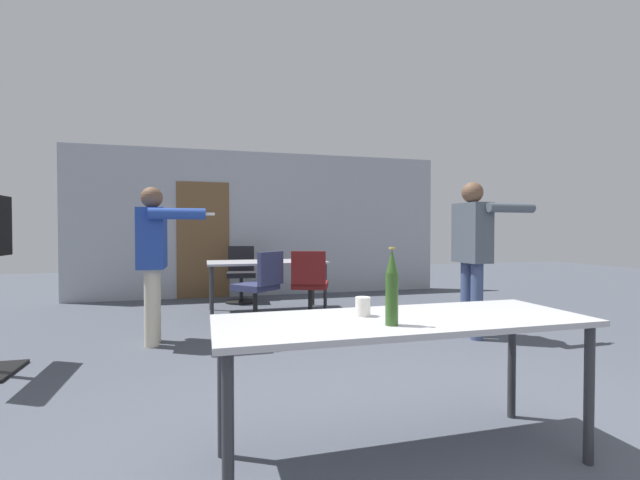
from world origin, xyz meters
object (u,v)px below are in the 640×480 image
beer_bottle (392,289)px  drink_cup (363,306)px  office_chair_far_right (260,290)px  person_far_watching (154,251)px  person_left_plaid (473,244)px  office_chair_side_rolled (310,288)px  office_chair_near_pushed (241,276)px

beer_bottle → drink_cup: size_ratio=3.72×
office_chair_far_right → person_far_watching: bearing=168.4°
office_chair_far_right → drink_cup: bearing=-129.6°
office_chair_far_right → beer_bottle: bearing=-128.8°
drink_cup → person_left_plaid: bearing=44.2°
person_far_watching → office_chair_side_rolled: person_far_watching is taller
person_far_watching → office_chair_side_rolled: (1.85, 0.66, -0.55)m
office_chair_near_pushed → drink_cup: 5.14m
office_chair_near_pushed → beer_bottle: beer_bottle is taller
office_chair_far_right → office_chair_near_pushed: bearing=51.2°
beer_bottle → office_chair_near_pushed: bearing=92.8°
person_left_plaid → drink_cup: bearing=-48.0°
office_chair_near_pushed → office_chair_far_right: (0.09, -1.76, 0.00)m
person_left_plaid → office_chair_far_right: (-2.20, 1.34, -0.61)m
office_chair_far_right → beer_bottle: size_ratio=2.50×
beer_bottle → drink_cup: beer_bottle is taller
office_chair_far_right → office_chair_side_rolled: office_chair_side_rolled is taller
office_chair_far_right → beer_bottle: 3.64m
office_chair_side_rolled → office_chair_near_pushed: bearing=131.5°
office_chair_far_right → beer_bottle: beer_bottle is taller
person_far_watching → office_chair_near_pushed: bearing=156.2°
office_chair_far_right → office_chair_side_rolled: (0.65, -0.03, 0.00)m
office_chair_side_rolled → beer_bottle: 3.64m
office_chair_far_right → drink_cup: size_ratio=9.32×
person_left_plaid → beer_bottle: size_ratio=4.67×
office_chair_near_pushed → drink_cup: bearing=97.0°
person_far_watching → office_chair_side_rolled: size_ratio=1.77×
office_chair_far_right → drink_cup: office_chair_far_right is taller
person_left_plaid → person_far_watching: (-3.39, 0.65, -0.06)m
office_chair_near_pushed → beer_bottle: (0.26, -5.37, 0.48)m
person_left_plaid → office_chair_near_pushed: 3.90m
office_chair_far_right → office_chair_side_rolled: bearing=-44.2°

